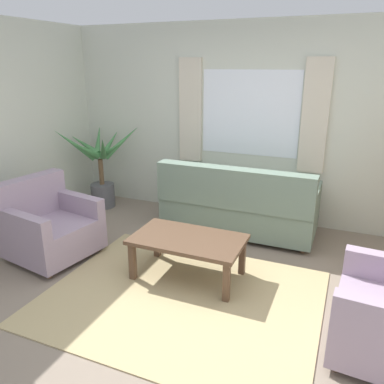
% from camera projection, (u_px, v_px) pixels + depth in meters
% --- Properties ---
extents(ground_plane, '(6.24, 6.24, 0.00)m').
position_uv_depth(ground_plane, '(182.00, 298.00, 3.56)').
color(ground_plane, gray).
extents(wall_back, '(5.32, 0.12, 2.60)m').
position_uv_depth(wall_back, '(250.00, 124.00, 5.12)').
color(wall_back, beige).
rests_on(wall_back, ground_plane).
extents(window_with_curtains, '(1.98, 0.07, 1.40)m').
position_uv_depth(window_with_curtains, '(249.00, 114.00, 5.00)').
color(window_with_curtains, white).
extents(area_rug, '(2.48, 1.97, 0.01)m').
position_uv_depth(area_rug, '(182.00, 297.00, 3.56)').
color(area_rug, tan).
rests_on(area_rug, ground_plane).
extents(couch, '(1.90, 0.82, 0.92)m').
position_uv_depth(couch, '(238.00, 206.00, 4.82)').
color(couch, slate).
rests_on(couch, ground_plane).
extents(armchair_left, '(0.95, 0.96, 0.88)m').
position_uv_depth(armchair_left, '(49.00, 226.00, 4.25)').
color(armchair_left, '#998499').
rests_on(armchair_left, ground_plane).
extents(coffee_table, '(1.10, 0.64, 0.44)m').
position_uv_depth(coffee_table, '(188.00, 243.00, 3.79)').
color(coffee_table, brown).
rests_on(coffee_table, ground_plane).
extents(potted_plant, '(1.05, 1.09, 1.24)m').
position_uv_depth(potted_plant, '(101.00, 169.00, 5.66)').
color(potted_plant, '#56565B').
rests_on(potted_plant, ground_plane).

